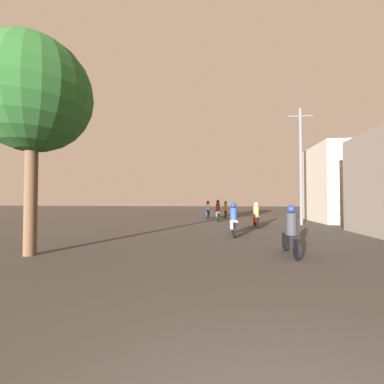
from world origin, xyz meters
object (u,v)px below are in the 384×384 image
(motorcycle_black, at_px, (291,235))
(motorcycle_blue, at_px, (208,211))
(motorcycle_orange, at_px, (226,210))
(motorcycle_red, at_px, (256,217))
(street_tree, at_px, (33,95))
(building_right_far, at_px, (346,184))
(utility_pole_far, at_px, (301,164))
(motorcycle_green, at_px, (218,212))
(motorcycle_white, at_px, (234,222))

(motorcycle_black, xyz_separation_m, motorcycle_blue, (-3.17, 14.24, 0.02))
(motorcycle_orange, bearing_deg, motorcycle_black, -90.56)
(motorcycle_black, height_order, motorcycle_red, motorcycle_black)
(motorcycle_blue, bearing_deg, motorcycle_orange, 55.60)
(motorcycle_black, bearing_deg, street_tree, -179.03)
(building_right_far, bearing_deg, motorcycle_black, -120.26)
(motorcycle_blue, bearing_deg, motorcycle_black, -76.85)
(utility_pole_far, bearing_deg, motorcycle_black, -108.42)
(building_right_far, relative_size, utility_pole_far, 0.78)
(motorcycle_green, relative_size, building_right_far, 0.36)
(motorcycle_white, xyz_separation_m, motorcycle_orange, (-0.12, 12.51, -0.01))
(motorcycle_blue, bearing_deg, motorcycle_white, -80.14)
(motorcycle_orange, xyz_separation_m, street_tree, (-6.09, -17.35, 4.19))
(motorcycle_orange, xyz_separation_m, building_right_far, (8.93, -3.92, 2.22))
(building_right_far, bearing_deg, motorcycle_orange, 156.29)
(motorcycle_white, bearing_deg, street_tree, -134.94)
(motorcycle_white, height_order, street_tree, street_tree)
(motorcycle_white, xyz_separation_m, building_right_far, (8.81, 8.58, 2.21))
(motorcycle_orange, bearing_deg, building_right_far, -29.88)
(motorcycle_red, distance_m, motorcycle_orange, 8.91)
(motorcycle_orange, height_order, utility_pole_far, utility_pole_far)
(motorcycle_black, distance_m, utility_pole_far, 10.38)
(motorcycle_green, xyz_separation_m, motorcycle_orange, (0.67, 4.47, -0.04))
(motorcycle_green, height_order, motorcycle_blue, motorcycle_green)
(building_right_far, bearing_deg, motorcycle_blue, 170.79)
(motorcycle_black, relative_size, utility_pole_far, 0.24)
(motorcycle_black, xyz_separation_m, street_tree, (-7.71, -0.88, 4.20))
(street_tree, bearing_deg, utility_pole_far, 43.34)
(motorcycle_red, xyz_separation_m, motorcycle_orange, (-1.64, 8.76, -0.00))
(motorcycle_orange, xyz_separation_m, utility_pole_far, (4.72, -7.15, 3.35))
(building_right_far, bearing_deg, motorcycle_green, -176.76)
(motorcycle_green, bearing_deg, motorcycle_orange, 85.12)
(motorcycle_black, relative_size, building_right_far, 0.31)
(motorcycle_white, relative_size, motorcycle_orange, 0.98)
(building_right_far, bearing_deg, street_tree, -138.22)
(motorcycle_green, relative_size, utility_pole_far, 0.28)
(motorcycle_orange, bearing_deg, motorcycle_blue, -131.16)
(building_right_far, height_order, utility_pole_far, utility_pole_far)
(motorcycle_red, relative_size, utility_pole_far, 0.28)
(motorcycle_blue, height_order, building_right_far, building_right_far)
(utility_pole_far, bearing_deg, motorcycle_orange, 123.46)
(motorcycle_green, bearing_deg, motorcycle_red, -58.06)
(motorcycle_black, bearing_deg, utility_pole_far, 66.00)
(motorcycle_blue, distance_m, building_right_far, 10.85)
(motorcycle_green, height_order, utility_pole_far, utility_pole_far)
(motorcycle_black, relative_size, motorcycle_orange, 0.87)
(motorcycle_black, bearing_deg, motorcycle_green, 95.23)
(motorcycle_green, height_order, building_right_far, building_right_far)
(motorcycle_white, bearing_deg, motorcycle_green, 102.77)
(utility_pole_far, bearing_deg, street_tree, -136.66)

